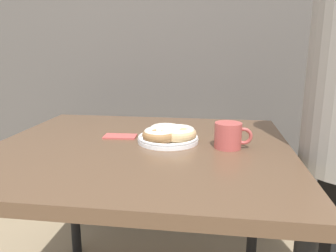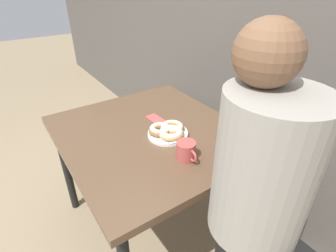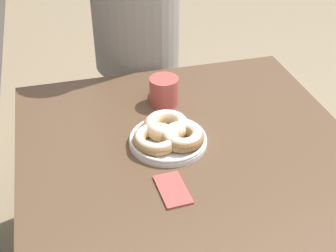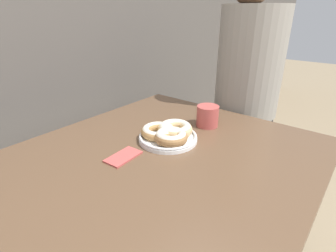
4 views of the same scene
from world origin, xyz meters
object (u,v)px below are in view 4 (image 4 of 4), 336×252
(dining_table, at_px, (163,173))
(napkin, at_px, (123,157))
(donut_plate, at_px, (168,133))
(coffee_mug, at_px, (208,116))
(person_figure, at_px, (247,99))

(dining_table, distance_m, napkin, 0.16)
(dining_table, height_order, napkin, napkin)
(donut_plate, height_order, coffee_mug, coffee_mug)
(dining_table, xyz_separation_m, person_figure, (0.73, 0.01, 0.09))
(dining_table, bearing_deg, napkin, 137.73)
(napkin, bearing_deg, person_figure, -5.39)
(person_figure, bearing_deg, dining_table, -178.99)
(dining_table, xyz_separation_m, coffee_mug, (0.31, 0.01, 0.12))
(coffee_mug, bearing_deg, napkin, 168.66)
(dining_table, xyz_separation_m, donut_plate, (0.09, 0.05, 0.11))
(donut_plate, distance_m, person_figure, 0.64)
(dining_table, bearing_deg, person_figure, 1.01)
(coffee_mug, relative_size, person_figure, 0.09)
(coffee_mug, bearing_deg, person_figure, 0.46)
(donut_plate, height_order, napkin, donut_plate)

